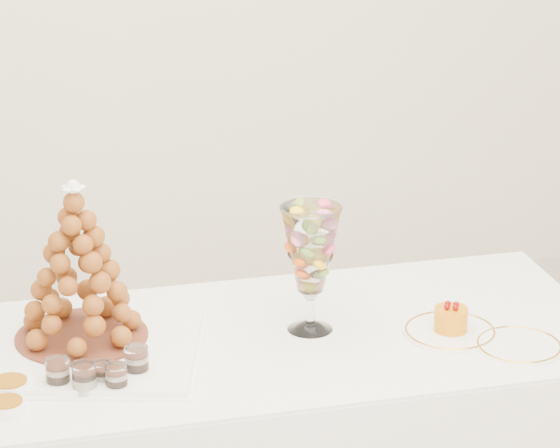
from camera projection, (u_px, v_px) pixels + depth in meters
name	position (u px, v px, depth m)	size (l,w,h in m)	color
lace_tray	(73.00, 351.00, 3.23)	(0.60, 0.45, 0.02)	white
macaron_vase	(311.00, 251.00, 3.30)	(0.15, 0.15, 0.33)	white
cake_plate	(450.00, 332.00, 3.35)	(0.24, 0.24, 0.01)	white
spare_plate	(519.00, 346.00, 3.27)	(0.22, 0.22, 0.01)	white
verrine_a	(58.00, 374.00, 3.06)	(0.06, 0.06, 0.08)	white
verrine_b	(103.00, 374.00, 3.07)	(0.05, 0.05, 0.06)	white
verrine_c	(137.00, 362.00, 3.11)	(0.06, 0.06, 0.08)	white
verrine_d	(84.00, 379.00, 3.04)	(0.06, 0.06, 0.08)	white
verrine_e	(117.00, 379.00, 3.04)	(0.05, 0.05, 0.07)	white
ramekin_back	(10.00, 387.00, 3.05)	(0.09, 0.09, 0.03)	white
ramekin_front	(7.00, 407.00, 2.96)	(0.08, 0.08, 0.03)	white
croquembouche	(77.00, 263.00, 3.21)	(0.33, 0.33, 0.41)	brown
mousse_cake	(451.00, 319.00, 3.33)	(0.09, 0.09, 0.07)	orange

